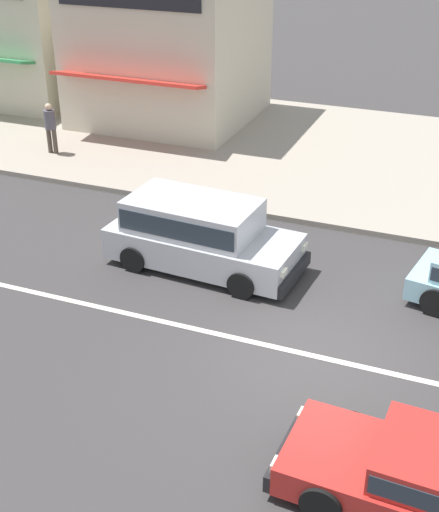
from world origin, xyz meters
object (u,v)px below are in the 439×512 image
at_px(shopfront_mid_block, 169,47).
at_px(shopfront_corner_warung, 1,31).
at_px(hatchback_red_3, 436,479).
at_px(minivan_silver_4, 199,232).
at_px(pedestrian_near_clock, 50,125).

bearing_deg(shopfront_mid_block, shopfront_corner_warung, 177.43).
bearing_deg(hatchback_red_3, shopfront_mid_block, 126.43).
relative_size(shopfront_corner_warung, shopfront_mid_block, 1.11).
distance_m(hatchback_red_3, minivan_silver_4, 7.81).
distance_m(minivan_silver_4, shopfront_corner_warung, 15.82).
relative_size(minivan_silver_4, shopfront_mid_block, 0.70).
xyz_separation_m(shopfront_corner_warung, shopfront_mid_block, (7.20, -0.32, 0.05)).
xyz_separation_m(minivan_silver_4, shopfront_mid_block, (-5.13, 9.46, 1.74)).
height_order(hatchback_red_3, pedestrian_near_clock, pedestrian_near_clock).
bearing_deg(shopfront_mid_block, hatchback_red_3, -53.57).
bearing_deg(shopfront_corner_warung, hatchback_red_3, -39.80).
distance_m(minivan_silver_4, pedestrian_near_clock, 8.39).
bearing_deg(shopfront_corner_warung, shopfront_mid_block, -2.57).
relative_size(hatchback_red_3, shopfront_corner_warung, 0.58).
xyz_separation_m(minivan_silver_4, pedestrian_near_clock, (-6.94, 4.70, 0.21)).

